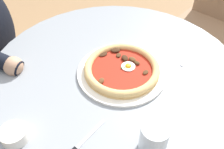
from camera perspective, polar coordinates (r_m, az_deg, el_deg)
name	(u,v)px	position (r m, az deg, el deg)	size (l,w,h in m)	color
dining_table	(115,99)	(1.00, 0.73, -5.62)	(0.92, 0.92, 0.73)	gray
pizza_on_plate	(122,69)	(0.87, 2.26, 1.15)	(0.31, 0.31, 0.04)	white
water_glass	(153,140)	(0.68, 9.42, -14.54)	(0.07, 0.07, 0.10)	silver
ramekin_capers	(14,134)	(0.75, -21.41, -12.56)	(0.08, 0.08, 0.04)	white
fork_utensil	(192,54)	(1.00, 17.77, 4.52)	(0.16, 0.09, 0.00)	#BCBCC1
cafe_chair_spare_near	(215,16)	(1.64, 22.38, 12.24)	(0.54, 0.54, 0.92)	#957050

